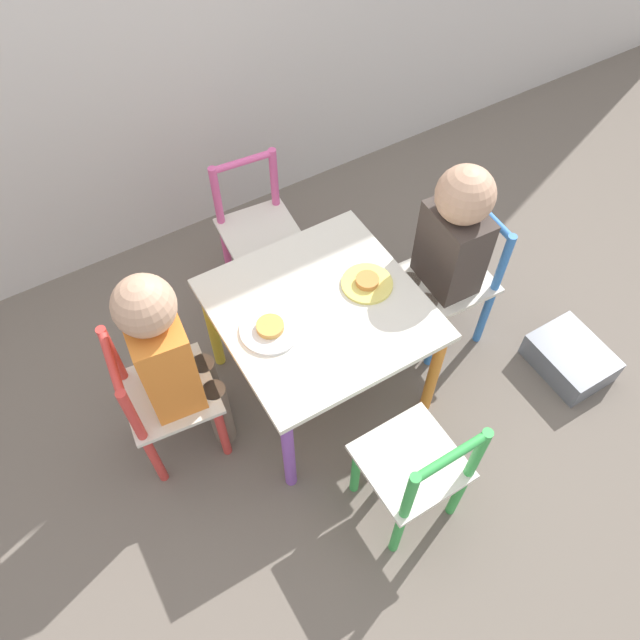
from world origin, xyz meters
The scene contains 11 objects.
ground_plane centered at (0.00, 0.00, 0.00)m, with size 6.00×6.00×0.00m, color #6B6056.
kids_table centered at (0.00, 0.00, 0.37)m, with size 0.58×0.58×0.44m.
chair_red centered at (-0.50, 0.05, 0.27)m, with size 0.29×0.29×0.54m.
chair_blue centered at (0.51, -0.02, 0.27)m, with size 0.27×0.27×0.54m.
chair_green centered at (0.00, -0.51, 0.27)m, with size 0.26×0.26×0.54m.
chair_pink centered at (0.04, 0.51, 0.27)m, with size 0.28×0.28×0.54m.
child_left centered at (-0.44, 0.05, 0.46)m, with size 0.22×0.21×0.78m.
child_right centered at (0.45, -0.02, 0.47)m, with size 0.22×0.21×0.76m.
plate_left centered at (-0.16, 0.00, 0.44)m, with size 0.18×0.18×0.03m.
plate_right centered at (0.16, 0.00, 0.44)m, with size 0.16×0.16×0.03m.
storage_bin centered at (0.78, -0.39, 0.05)m, with size 0.21×0.27×0.10m.
Camera 1 is at (-0.56, -0.94, 1.88)m, focal length 35.00 mm.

